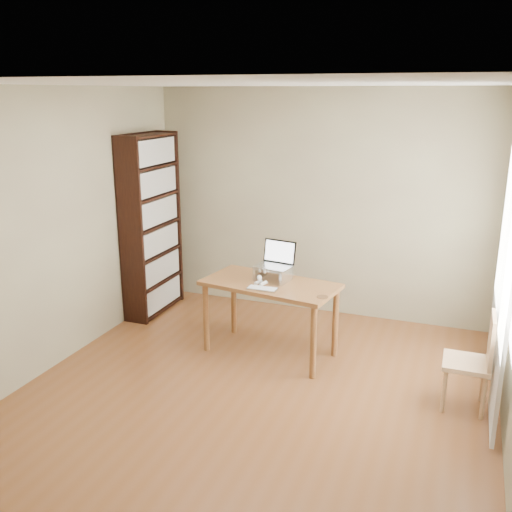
{
  "coord_description": "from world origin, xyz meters",
  "views": [
    {
      "loc": [
        1.59,
        -4.05,
        2.55
      ],
      "look_at": [
        -0.29,
        0.9,
        1.01
      ],
      "focal_mm": 40.0,
      "sensor_mm": 36.0,
      "label": 1
    }
  ],
  "objects_px": {
    "bookshelf": "(152,225)",
    "desk": "(270,293)",
    "keyboard": "(262,289)",
    "cat": "(271,272)",
    "laptop": "(275,260)",
    "chair": "(475,359)"
  },
  "relations": [
    {
      "from": "chair",
      "to": "desk",
      "type": "bearing_deg",
      "value": 168.12
    },
    {
      "from": "cat",
      "to": "keyboard",
      "type": "bearing_deg",
      "value": -71.14
    },
    {
      "from": "keyboard",
      "to": "bookshelf",
      "type": "bearing_deg",
      "value": 152.99
    },
    {
      "from": "keyboard",
      "to": "chair",
      "type": "height_order",
      "value": "chair"
    },
    {
      "from": "bookshelf",
      "to": "keyboard",
      "type": "distance_m",
      "value": 1.91
    },
    {
      "from": "laptop",
      "to": "chair",
      "type": "bearing_deg",
      "value": -6.49
    },
    {
      "from": "bookshelf",
      "to": "desk",
      "type": "height_order",
      "value": "bookshelf"
    },
    {
      "from": "bookshelf",
      "to": "desk",
      "type": "bearing_deg",
      "value": -20.44
    },
    {
      "from": "desk",
      "to": "keyboard",
      "type": "height_order",
      "value": "keyboard"
    },
    {
      "from": "desk",
      "to": "laptop",
      "type": "height_order",
      "value": "laptop"
    },
    {
      "from": "desk",
      "to": "laptop",
      "type": "xyz_separation_m",
      "value": [
        -0.0,
        0.14,
        0.3
      ]
    },
    {
      "from": "chair",
      "to": "bookshelf",
      "type": "bearing_deg",
      "value": 163.85
    },
    {
      "from": "bookshelf",
      "to": "cat",
      "type": "height_order",
      "value": "bookshelf"
    },
    {
      "from": "laptop",
      "to": "bookshelf",
      "type": "bearing_deg",
      "value": 172.9
    },
    {
      "from": "cat",
      "to": "laptop",
      "type": "bearing_deg",
      "value": 61.17
    },
    {
      "from": "keyboard",
      "to": "chair",
      "type": "bearing_deg",
      "value": -5.34
    },
    {
      "from": "keyboard",
      "to": "desk",
      "type": "bearing_deg",
      "value": 89.09
    },
    {
      "from": "laptop",
      "to": "chair",
      "type": "xyz_separation_m",
      "value": [
        1.91,
        -0.53,
        -0.49
      ]
    },
    {
      "from": "bookshelf",
      "to": "cat",
      "type": "xyz_separation_m",
      "value": [
        1.66,
        -0.52,
        -0.23
      ]
    },
    {
      "from": "laptop",
      "to": "keyboard",
      "type": "distance_m",
      "value": 0.41
    },
    {
      "from": "desk",
      "to": "cat",
      "type": "bearing_deg",
      "value": 113.43
    },
    {
      "from": "desk",
      "to": "laptop",
      "type": "distance_m",
      "value": 0.33
    }
  ]
}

